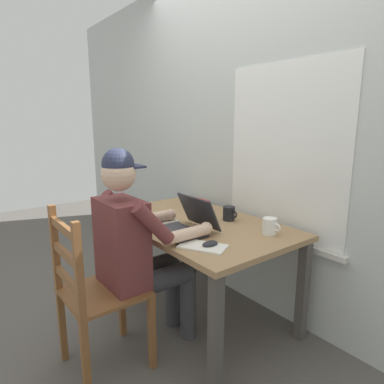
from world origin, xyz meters
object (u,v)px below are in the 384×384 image
computer_mouse (210,244)px  coffee_mug_dark (229,213)px  laptop (186,224)px  wooden_chair (94,293)px  seated_person (138,243)px  book_stack_main (197,205)px  desk (195,233)px  coffee_mug_white (270,226)px

computer_mouse → coffee_mug_dark: size_ratio=0.82×
laptop → computer_mouse: size_ratio=3.30×
laptop → computer_mouse: laptop is taller
wooden_chair → computer_mouse: (0.33, 0.54, 0.26)m
laptop → wooden_chair: bearing=-94.7°
seated_person → book_stack_main: 0.75m
book_stack_main → wooden_chair: bearing=-72.2°
seated_person → laptop: seated_person is taller
seated_person → wooden_chair: size_ratio=1.32×
desk → computer_mouse: bearing=-28.4°
seated_person → computer_mouse: size_ratio=12.49×
laptop → book_stack_main: size_ratio=1.68×
desk → computer_mouse: size_ratio=13.68×
computer_mouse → wooden_chair: bearing=-121.5°
seated_person → laptop: size_ratio=3.78×
seated_person → coffee_mug_white: bearing=60.1°
wooden_chair → laptop: 0.66m
coffee_mug_white → book_stack_main: coffee_mug_white is taller
desk → coffee_mug_dark: 0.27m
coffee_mug_dark → book_stack_main: coffee_mug_dark is taller
computer_mouse → book_stack_main: 0.77m
wooden_chair → coffee_mug_dark: (0.03, 0.98, 0.29)m
seated_person → coffee_mug_dark: size_ratio=10.28×
computer_mouse → book_stack_main: book_stack_main is taller
desk → book_stack_main: book_stack_main is taller
computer_mouse → coffee_mug_dark: 0.53m
seated_person → coffee_mug_dark: (0.03, 0.70, 0.07)m
coffee_mug_white → coffee_mug_dark: coffee_mug_white is taller
wooden_chair → desk: bearing=96.5°
seated_person → coffee_mug_dark: bearing=87.4°
coffee_mug_white → book_stack_main: 0.71m
seated_person → coffee_mug_white: size_ratio=10.02×
laptop → computer_mouse: bearing=-9.4°
wooden_chair → coffee_mug_white: (0.40, 0.97, 0.29)m
seated_person → book_stack_main: (-0.31, 0.68, 0.06)m
laptop → coffee_mug_white: bearing=47.4°
wooden_chair → book_stack_main: bearing=107.8°
computer_mouse → coffee_mug_white: (0.06, 0.43, 0.03)m
laptop → coffee_mug_white: 0.52m
wooden_chair → seated_person: bearing=90.0°
wooden_chair → coffee_mug_white: wooden_chair is taller
seated_person → wooden_chair: bearing=-90.0°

